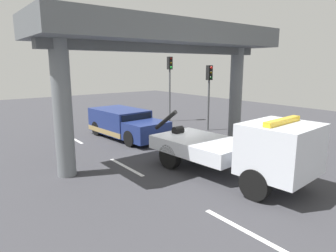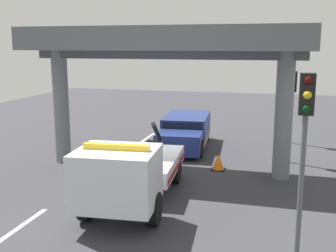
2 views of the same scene
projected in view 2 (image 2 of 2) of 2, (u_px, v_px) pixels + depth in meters
name	position (u px, v px, depth m)	size (l,w,h in m)	color
ground_plane	(161.00, 174.00, 17.12)	(60.00, 40.00, 0.10)	#38383D
lane_stripe_west	(147.00, 138.00, 23.44)	(2.60, 0.16, 0.01)	silver
lane_stripe_mid	(104.00, 168.00, 17.76)	(2.60, 0.16, 0.01)	silver
lane_stripe_east	(21.00, 226.00, 12.07)	(2.60, 0.16, 0.01)	silver
tow_truck_white	(130.00, 172.00, 13.26)	(7.33, 2.85, 2.46)	silver
towed_van_green	(185.00, 132.00, 21.29)	(5.35, 2.58, 1.58)	navy
overpass_structure	(164.00, 47.00, 16.64)	(3.60, 11.58, 5.92)	slate
traffic_light_near	(291.00, 80.00, 21.75)	(0.39, 0.32, 4.69)	#515456
traffic_light_far	(292.00, 97.00, 18.04)	(0.39, 0.32, 4.10)	#515456
traffic_light_mid	(305.00, 132.00, 8.97)	(0.39, 0.32, 4.64)	#515456
traffic_cone_orange	(218.00, 162.00, 17.48)	(0.58, 0.58, 0.69)	orange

